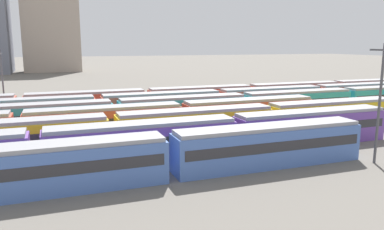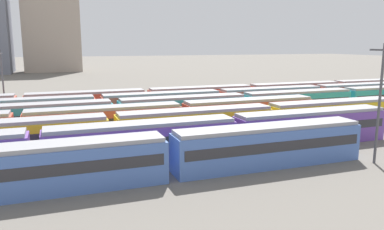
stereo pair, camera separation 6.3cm
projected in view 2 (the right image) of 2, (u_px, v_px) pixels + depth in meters
name	position (u px, v px, depth m)	size (l,w,h in m)	color
train_track_0	(46.00, 168.00, 28.29)	(55.80, 3.06, 3.75)	#4C70BC
train_track_1	(144.00, 141.00, 35.95)	(55.80, 3.06, 3.75)	#6B429E
train_track_2	(196.00, 125.00, 43.20)	(93.60, 3.06, 3.75)	yellow
train_track_3	(106.00, 122.00, 44.84)	(55.80, 3.06, 3.75)	#BC4C38
train_track_4	(183.00, 109.00, 53.47)	(93.60, 3.06, 3.75)	teal
train_track_5	(162.00, 104.00, 57.73)	(93.60, 3.06, 3.75)	#BC4C38
train_track_6	(250.00, 95.00, 68.49)	(112.50, 3.06, 3.75)	#BC4C38
catenary_pole_0	(380.00, 99.00, 34.50)	(0.24, 3.20, 10.99)	#4C4C51
catenary_pole_1	(3.00, 80.00, 57.29)	(0.24, 3.20, 10.10)	#4C4C51
distant_building_2	(51.00, 17.00, 147.88)	(21.05, 12.28, 42.10)	#A89989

